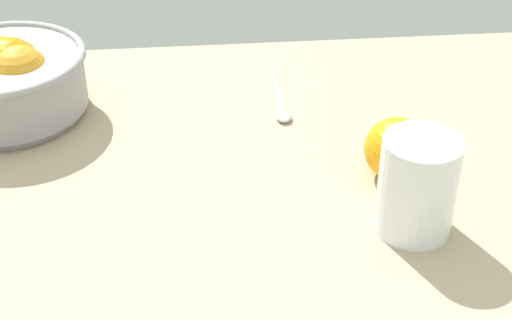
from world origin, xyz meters
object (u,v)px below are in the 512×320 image
at_px(spoon, 281,101).
at_px(loose_orange_2, 396,149).
at_px(juice_glass, 418,191).
at_px(fruit_bowl, 3,78).

bearing_deg(spoon, loose_orange_2, -58.73).
bearing_deg(juice_glass, loose_orange_2, 87.59).
bearing_deg(juice_glass, spoon, 110.63).
bearing_deg(fruit_bowl, juice_glass, -31.95).
relative_size(fruit_bowl, loose_orange_2, 2.95).
bearing_deg(loose_orange_2, fruit_bowl, 157.89).
bearing_deg(spoon, fruit_bowl, 178.34).
distance_m(fruit_bowl, juice_glass, 0.60).
distance_m(juice_glass, loose_orange_2, 0.11).
bearing_deg(loose_orange_2, juice_glass, -92.41).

